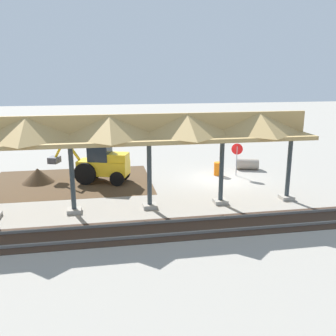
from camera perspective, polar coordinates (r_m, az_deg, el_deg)
name	(u,v)px	position (r m, az deg, el deg)	size (l,w,h in m)	color
ground_plane	(219,179)	(24.99, 7.80, -1.71)	(120.00, 120.00, 0.00)	gray
dirt_work_zone	(71,182)	(24.91, -14.52, -2.09)	(10.17, 7.00, 0.01)	#4C3823
platform_canopy	(69,130)	(18.58, -14.85, 5.56)	(24.28, 3.20, 4.90)	#9E998E
rail_tracks	(267,222)	(18.45, 14.91, -7.91)	(60.00, 2.58, 0.15)	slate
stop_sign	(237,153)	(25.71, 10.47, 2.32)	(0.72, 0.30, 2.22)	gray
backhoe	(101,163)	(24.23, -10.17, 0.78)	(5.27, 2.86, 2.82)	yellow
dirt_mound	(38,182)	(25.48, -19.14, -2.07)	(4.11, 4.11, 1.86)	#4C3823
concrete_pipe	(247,164)	(27.81, 11.98, 0.61)	(1.76, 1.25, 0.79)	#9E9384
traffic_barrel	(218,169)	(25.86, 7.63, -0.12)	(0.56, 0.56, 0.90)	orange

